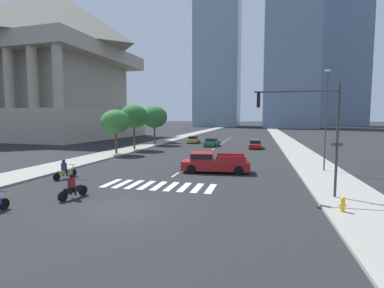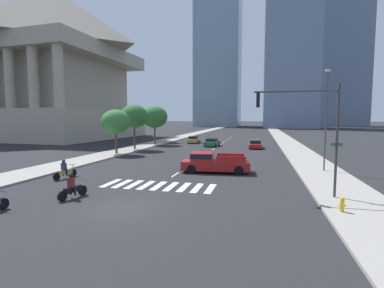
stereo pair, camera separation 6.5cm
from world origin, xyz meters
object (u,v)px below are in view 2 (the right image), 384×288
object	(u,v)px
sedan_gold_0	(194,140)
sedan_red_1	(255,144)
sedan_green_2	(212,143)
fire_hydrant	(342,204)
pickup_truck	(212,163)
street_lamp_east	(326,113)
street_tree_nearest	(116,122)
motorcycle_trailing	(72,188)
street_tree_third	(155,117)
street_tree_second	(134,116)
motorcycle_third	(65,171)
traffic_signal_near	(306,120)

from	to	relation	value
sedan_gold_0	sedan_red_1	size ratio (longest dim) A/B	1.03
sedan_gold_0	sedan_green_2	size ratio (longest dim) A/B	1.00
sedan_gold_0	fire_hydrant	bearing A→B (deg)	-160.65
sedan_gold_0	pickup_truck	bearing A→B (deg)	-167.60
street_lamp_east	street_tree_nearest	distance (m)	24.11
motorcycle_trailing	sedan_red_1	size ratio (longest dim) A/B	0.45
sedan_gold_0	street_lamp_east	bearing A→B (deg)	-149.75
street_tree_third	street_tree_second	bearing A→B (deg)	-90.00
motorcycle_trailing	street_tree_nearest	world-z (taller)	street_tree_nearest
fire_hydrant	sedan_gold_0	bearing A→B (deg)	112.97
motorcycle_third	street_tree_second	world-z (taller)	street_tree_second
traffic_signal_near	street_tree_third	xyz separation A→B (m)	(-20.26, 29.52, 0.29)
sedan_gold_0	street_tree_third	bearing A→B (deg)	128.93
motorcycle_trailing	motorcycle_third	world-z (taller)	same
street_tree_third	motorcycle_trailing	bearing A→B (deg)	-77.55
motorcycle_trailing	pickup_truck	bearing A→B (deg)	-21.29
street_tree_third	pickup_truck	bearing A→B (deg)	-58.91
street_tree_second	sedan_red_1	bearing A→B (deg)	20.65
street_tree_second	street_tree_third	size ratio (longest dim) A/B	0.98
sedan_green_2	sedan_red_1	bearing A→B (deg)	-98.92
sedan_red_1	sedan_green_2	size ratio (longest dim) A/B	0.97
pickup_truck	street_tree_second	bearing A→B (deg)	-51.00
sedan_green_2	street_lamp_east	world-z (taller)	street_lamp_east
sedan_red_1	street_lamp_east	world-z (taller)	street_lamp_east
sedan_green_2	street_lamp_east	size ratio (longest dim) A/B	0.55
sedan_gold_0	sedan_red_1	distance (m)	13.42
motorcycle_trailing	sedan_red_1	xyz separation A→B (m)	(9.84, 30.81, -0.00)
motorcycle_trailing	street_tree_nearest	distance (m)	20.55
fire_hydrant	street_tree_second	size ratio (longest dim) A/B	0.11
sedan_red_1	sedan_green_2	world-z (taller)	sedan_green_2
sedan_red_1	street_tree_second	xyz separation A→B (m)	(-17.07, -6.43, 4.29)
motorcycle_trailing	fire_hydrant	bearing A→B (deg)	-75.90
motorcycle_trailing	sedan_red_1	bearing A→B (deg)	-5.49
sedan_green_2	street_tree_third	bearing A→B (deg)	93.39
street_lamp_east	street_tree_second	size ratio (longest dim) A/B	1.33
sedan_red_1	traffic_signal_near	bearing A→B (deg)	6.75
fire_hydrant	street_tree_second	bearing A→B (deg)	132.10
pickup_truck	street_tree_third	size ratio (longest dim) A/B	0.90
sedan_gold_0	fire_hydrant	xyz separation A→B (m)	(15.89, -37.50, -0.07)
motorcycle_third	street_tree_second	bearing A→B (deg)	18.72
fire_hydrant	street_tree_nearest	bearing A→B (deg)	139.52
motorcycle_third	street_lamp_east	world-z (taller)	street_lamp_east
street_tree_nearest	sedan_red_1	bearing A→B (deg)	34.90
motorcycle_third	street_lamp_east	bearing A→B (deg)	-60.14
street_tree_third	sedan_gold_0	bearing A→B (deg)	42.55
street_tree_second	street_tree_third	bearing A→B (deg)	90.00
traffic_signal_near	street_tree_nearest	xyz separation A→B (m)	(-20.26, 15.69, -0.37)
motorcycle_third	pickup_truck	xyz separation A→B (m)	(10.56, 5.23, 0.23)
motorcycle_trailing	street_lamp_east	xyz separation A→B (m)	(15.88, 12.06, 4.43)
street_tree_nearest	street_lamp_east	bearing A→B (deg)	-16.51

